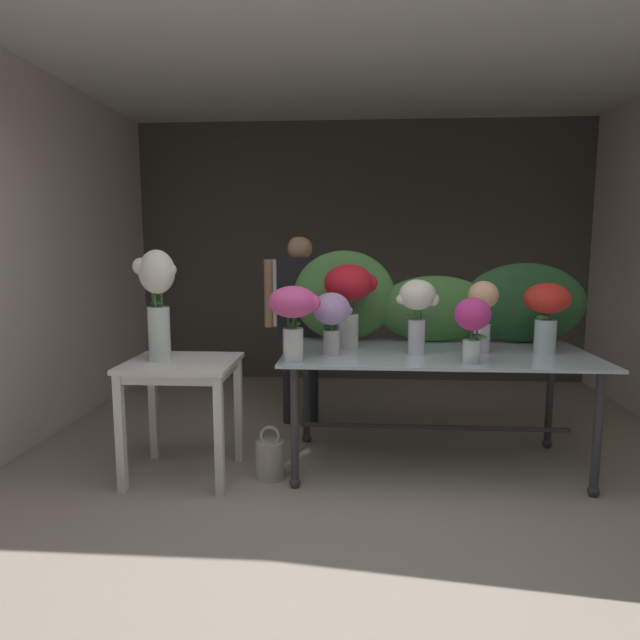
# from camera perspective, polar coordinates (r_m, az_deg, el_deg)

# --- Properties ---
(ground_plane) EXTENTS (8.63, 8.63, 0.00)m
(ground_plane) POSITION_cam_1_polar(r_m,az_deg,el_deg) (4.26, 4.35, -12.36)
(ground_plane) COLOR #9E9384
(wall_back) EXTENTS (4.94, 0.12, 2.78)m
(wall_back) POSITION_cam_1_polar(r_m,az_deg,el_deg) (5.96, 4.34, 7.04)
(wall_back) COLOR #4C4742
(wall_back) RESTS_ON ground
(wall_left) EXTENTS (0.12, 4.04, 2.78)m
(wall_left) POSITION_cam_1_polar(r_m,az_deg,el_deg) (4.68, -27.52, 6.00)
(wall_left) COLOR beige
(wall_left) RESTS_ON ground
(ceiling_slab) EXTENTS (5.06, 4.04, 0.12)m
(ceiling_slab) POSITION_cam_1_polar(r_m,az_deg,el_deg) (4.23, 4.79, 26.75)
(ceiling_slab) COLOR silver
(ceiling_slab) RESTS_ON wall_back
(display_table_glass) EXTENTS (1.97, 0.98, 0.79)m
(display_table_glass) POSITION_cam_1_polar(r_m,az_deg,el_deg) (3.64, 12.05, -4.92)
(display_table_glass) COLOR silver
(display_table_glass) RESTS_ON ground
(side_table_white) EXTENTS (0.67, 0.60, 0.75)m
(side_table_white) POSITION_cam_1_polar(r_m,az_deg,el_deg) (3.53, -14.36, -5.86)
(side_table_white) COLOR white
(side_table_white) RESTS_ON ground
(florist) EXTENTS (0.59, 0.24, 1.56)m
(florist) POSITION_cam_1_polar(r_m,az_deg,el_deg) (4.40, -2.11, 1.19)
(florist) COLOR #232328
(florist) RESTS_ON ground
(foliage_backdrop) EXTENTS (2.07, 0.24, 0.65)m
(foliage_backdrop) POSITION_cam_1_polar(r_m,az_deg,el_deg) (3.95, 11.97, 1.87)
(foliage_backdrop) COLOR #477F3D
(foliage_backdrop) RESTS_ON display_table_glass
(vase_ivory_freesia) EXTENTS (0.27, 0.23, 0.48)m
(vase_ivory_freesia) POSITION_cam_1_polar(r_m,az_deg,el_deg) (3.46, 10.24, 1.47)
(vase_ivory_freesia) COLOR silver
(vase_ivory_freesia) RESTS_ON display_table_glass
(vase_lilac_lilies) EXTENTS (0.25, 0.23, 0.40)m
(vase_lilac_lilies) POSITION_cam_1_polar(r_m,az_deg,el_deg) (3.39, 1.21, 0.50)
(vase_lilac_lilies) COLOR silver
(vase_lilac_lilies) RESTS_ON display_table_glass
(vase_crimson_carnations) EXTENTS (0.36, 0.33, 0.56)m
(vase_crimson_carnations) POSITION_cam_1_polar(r_m,az_deg,el_deg) (3.63, 3.14, 3.00)
(vase_crimson_carnations) COLOR silver
(vase_crimson_carnations) RESTS_ON display_table_glass
(vase_magenta_roses) EXTENTS (0.21, 0.21, 0.39)m
(vase_magenta_roses) POSITION_cam_1_polar(r_m,az_deg,el_deg) (3.25, 15.79, -0.23)
(vase_magenta_roses) COLOR silver
(vase_magenta_roses) RESTS_ON display_table_glass
(vase_scarlet_peonies) EXTENTS (0.29, 0.29, 0.45)m
(vase_scarlet_peonies) POSITION_cam_1_polar(r_m,az_deg,el_deg) (3.73, 22.75, 1.14)
(vase_scarlet_peonies) COLOR silver
(vase_scarlet_peonies) RESTS_ON display_table_glass
(vase_peach_stock) EXTENTS (0.19, 0.19, 0.46)m
(vase_peach_stock) POSITION_cam_1_polar(r_m,az_deg,el_deg) (3.60, 16.80, 1.11)
(vase_peach_stock) COLOR silver
(vase_peach_stock) RESTS_ON display_table_glass
(vase_fuchsia_snapdragons) EXTENTS (0.31, 0.29, 0.45)m
(vase_fuchsia_snapdragons) POSITION_cam_1_polar(r_m,az_deg,el_deg) (3.19, -2.82, 0.99)
(vase_fuchsia_snapdragons) COLOR silver
(vase_fuchsia_snapdragons) RESTS_ON display_table_glass
(vase_white_roses_tall) EXTENTS (0.26, 0.22, 0.69)m
(vase_white_roses_tall) POSITION_cam_1_polar(r_m,az_deg,el_deg) (3.49, -16.79, 2.45)
(vase_white_roses_tall) COLOR silver
(vase_white_roses_tall) RESTS_ON side_table_white
(watering_can) EXTENTS (0.35, 0.18, 0.34)m
(watering_can) POSITION_cam_1_polar(r_m,az_deg,el_deg) (3.56, -5.21, -14.35)
(watering_can) COLOR #B7B2A8
(watering_can) RESTS_ON ground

